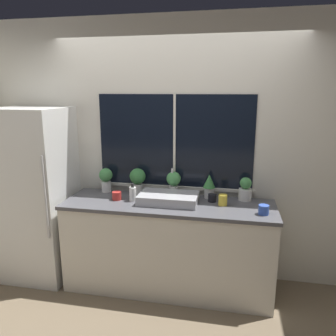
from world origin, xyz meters
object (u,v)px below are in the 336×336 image
Objects in this scene: potted_plant_center at (174,181)px; mug_red at (117,196)px; potted_plant_far_left at (106,178)px; mug_black at (212,198)px; potted_plant_left at (138,179)px; refrigerator at (36,194)px; mug_yellow at (223,200)px; soap_bottle at (133,194)px; potted_plant_far_right at (245,190)px; potted_plant_right at (209,185)px; sink at (168,198)px; mug_blue at (264,210)px.

potted_plant_center is 0.59m from mug_red.
mug_black is (1.14, -0.11, -0.11)m from potted_plant_far_left.
mug_black is at bearing 7.57° from mug_red.
potted_plant_left is 1.06× the size of potted_plant_center.
refrigerator reaches higher than mug_yellow.
potted_plant_center reaches higher than soap_bottle.
potted_plant_far_left reaches higher than mug_yellow.
potted_plant_far_left is at bearing 130.96° from mug_red.
potted_plant_far_right is 1.12m from soap_bottle.
potted_plant_far_left is at bearing 174.63° from mug_black.
potted_plant_left is 1.11× the size of potted_plant_right.
refrigerator is 1.09m from soap_bottle.
refrigerator is 3.18× the size of sink.
mug_yellow is (-0.36, 0.17, 0.01)m from mug_blue.
mug_blue is at bearing -3.96° from refrigerator.
potted_plant_left is at bearing 163.91° from mug_blue.
mug_blue is at bearing -25.17° from mug_yellow.
mug_yellow is at bearing -52.83° from potted_plant_right.
mug_black is (0.94, 0.13, -0.00)m from mug_red.
potted_plant_center is at bearing 0.00° from potted_plant_far_left.
mug_yellow is at bearing 2.18° from mug_red.
potted_plant_left is (0.35, 0.00, 0.01)m from potted_plant_far_left.
soap_bottle is at bearing -177.12° from mug_yellow.
potted_plant_far_right is 2.54× the size of mug_blue.
sink is 6.22× the size of mug_red.
potted_plant_far_right is at bearing 0.00° from potted_plant_far_left.
mug_yellow is at bearing -12.14° from potted_plant_left.
refrigerator is 7.72× the size of potted_plant_far_right.
potted_plant_left is at bearing 93.95° from soap_bottle.
mug_blue is 1.13× the size of mug_black.
mug_yellow is (-0.21, -0.19, -0.06)m from potted_plant_far_right.
mug_yellow is (0.51, -0.19, -0.10)m from potted_plant_center.
refrigerator is 1.86m from mug_black.
potted_plant_far_left is 0.95× the size of potted_plant_left.
potted_plant_left is 1.52× the size of soap_bottle.
potted_plant_right is 0.77m from soap_bottle.
potted_plant_right is 2.67× the size of mug_blue.
refrigerator is at bearing -169.33° from potted_plant_left.
refrigerator is at bearing -173.68° from potted_plant_right.
potted_plant_far_left is at bearing 15.69° from refrigerator.
mug_blue is at bearing -5.28° from mug_red.
mug_black is at bearing -7.74° from potted_plant_left.
potted_plant_left reaches higher than mug_red.
sink is 0.45m from potted_plant_right.
potted_plant_far_left is 1.27m from mug_yellow.
potted_plant_right is at bearing 144.47° from mug_blue.
soap_bottle is at bearing -147.24° from potted_plant_center.
potted_plant_center is 0.72m from potted_plant_far_right.
soap_bottle is 0.17m from mug_red.
mug_red is 1.41m from mug_blue.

